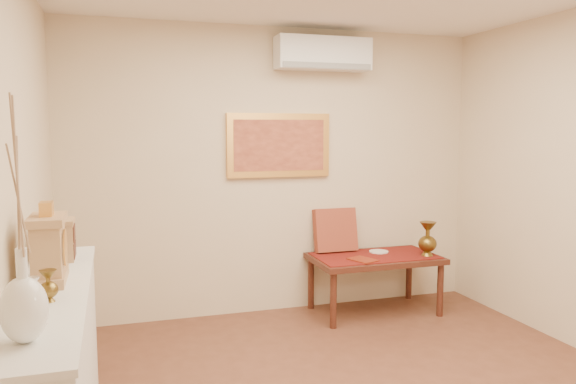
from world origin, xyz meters
name	(u,v)px	position (x,y,z in m)	size (l,w,h in m)	color
wall_back	(278,171)	(0.00, 2.25, 1.35)	(4.00, 0.02, 2.70)	beige
wall_left	(4,215)	(-2.00, 0.00, 1.35)	(0.02, 4.50, 2.70)	beige
white_vase	(19,222)	(-1.83, -0.71, 1.42)	(0.17, 0.17, 0.89)	white
candlestick	(34,301)	(-1.83, -0.51, 1.08)	(0.09, 0.09, 0.19)	silver
brass_urn_small	(48,281)	(-1.80, -0.21, 1.08)	(0.09, 0.09, 0.19)	brown
table_cloth	(375,256)	(0.85, 1.88, 0.55)	(1.14, 0.59, 0.01)	maroon
brass_urn_tall	(428,235)	(1.32, 1.72, 0.76)	(0.18, 0.18, 0.40)	brown
plate	(379,252)	(0.94, 1.99, 0.56)	(0.19, 0.19, 0.01)	white
menu	(363,260)	(0.65, 1.72, 0.56)	(0.18, 0.25, 0.01)	maroon
cushion	(335,230)	(0.56, 2.16, 0.77)	(0.42, 0.10, 0.42)	maroon
mantel_clock	(49,248)	(-1.83, 0.14, 1.15)	(0.17, 0.36, 0.41)	tan
wooden_chest	(61,240)	(-1.82, 0.64, 1.10)	(0.16, 0.21, 0.24)	tan
low_table	(375,263)	(0.85, 1.88, 0.48)	(1.20, 0.70, 0.55)	#471F15
painting	(279,145)	(0.00, 2.22, 1.60)	(1.00, 0.06, 0.60)	gold
ac_unit	(323,54)	(0.40, 2.12, 2.45)	(0.90, 0.25, 0.30)	white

